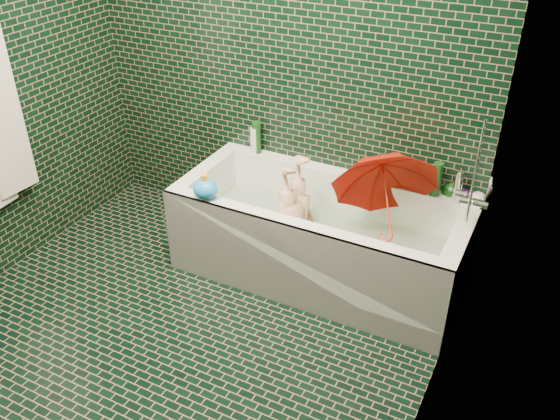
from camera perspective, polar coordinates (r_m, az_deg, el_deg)
The scene contains 18 objects.
floor at distance 3.25m, azimuth -11.40°, elevation -13.52°, with size 2.80×2.80×0.00m, color black.
wall_back at distance 3.63m, azimuth 0.19°, elevation 15.36°, with size 2.80×2.80×0.00m, color black.
wall_right at distance 2.01m, azimuth 15.41°, elevation -0.33°, with size 2.80×2.80×0.00m, color black.
bathtub at distance 3.59m, azimuth 3.74°, elevation -3.42°, with size 1.70×0.75×0.55m.
bath_mat at distance 3.63m, azimuth 3.83°, elevation -3.99°, with size 1.35×0.47×0.01m, color #52CD29.
water at distance 3.55m, azimuth 3.91°, elevation -2.11°, with size 1.48×0.53×0.00m, color silver.
faucet at distance 3.12m, azimuth 17.96°, elevation 1.30°, with size 0.18×0.19×0.55m.
child at distance 3.56m, azimuth 1.48°, elevation -1.74°, with size 0.32×0.21×0.87m, color #E5AF8F.
umbrella at distance 3.31m, azimuth 10.25°, elevation 0.98°, with size 0.58×0.58×0.51m, color red.
soap_bottle_a at distance 3.52m, azimuth 18.23°, elevation 0.68°, with size 0.10×0.10×0.26m, color white.
soap_bottle_b at distance 3.52m, azimuth 16.73°, elevation 0.92°, with size 0.09×0.09×0.20m, color #512079.
soap_bottle_c at distance 3.54m, azimuth 16.47°, elevation 1.17°, with size 0.14×0.14×0.18m, color #124014.
bottle_right_tall at distance 3.49m, azimuth 14.84°, elevation 2.88°, with size 0.06×0.06×0.20m, color #124014.
bottle_right_pump at distance 3.47m, azimuth 16.76°, elevation 2.29°, with size 0.05×0.05×0.19m, color silver.
bottle_left_tall at distance 3.86m, azimuth -2.26°, elevation 6.98°, with size 0.06×0.06×0.21m, color #124014.
bottle_left_short at distance 3.86m, azimuth -2.49°, elevation 6.69°, with size 0.05×0.05×0.18m, color white.
rubber_duck at distance 3.56m, azimuth 13.35°, elevation 2.54°, with size 0.11×0.08×0.08m.
bath_toy at distance 3.38m, azimuth -7.24°, elevation 2.06°, with size 0.15×0.13×0.15m.
Camera 1 is at (1.57, -1.70, 2.28)m, focal length 38.00 mm.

